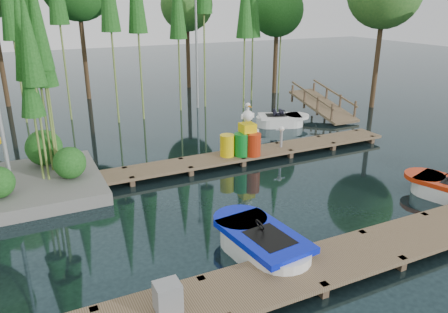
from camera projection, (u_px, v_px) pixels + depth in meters
name	position (u px, v px, depth m)	size (l,w,h in m)	color
ground_plane	(216.00, 198.00, 13.18)	(90.00, 90.00, 0.00)	#1B2E32
near_dock	(306.00, 270.00, 9.29)	(18.00, 1.50, 0.50)	brown
far_dock	(212.00, 160.00, 15.62)	(15.00, 1.20, 0.50)	brown
lamp_rear	(196.00, 28.00, 22.67)	(0.30, 0.30, 7.25)	gray
ramp	(322.00, 105.00, 22.18)	(1.50, 3.94, 1.49)	brown
boat_blue	(262.00, 245.00, 10.15)	(1.63, 3.07, 0.99)	white
boat_white_far	(280.00, 120.00, 20.59)	(2.74, 1.97, 1.18)	white
utility_cabinet	(168.00, 297.00, 7.91)	(0.47, 0.40, 0.57)	gray
yellow_barrel	(227.00, 145.00, 15.71)	(0.53, 0.53, 0.79)	yellow
drum_cluster	(249.00, 139.00, 15.85)	(1.11, 1.02, 1.91)	#0D7621
seagull_post	(281.00, 133.00, 16.61)	(0.51, 0.28, 0.82)	gray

